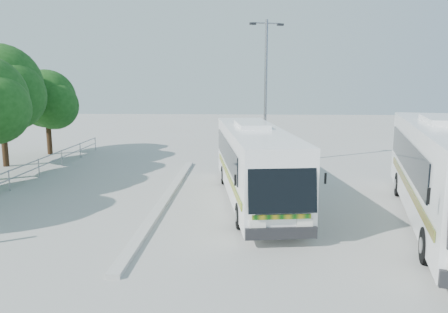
# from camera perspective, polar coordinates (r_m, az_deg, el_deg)

# --- Properties ---
(ground) EXTENTS (100.00, 100.00, 0.00)m
(ground) POSITION_cam_1_polar(r_m,az_deg,el_deg) (17.44, -1.15, -7.37)
(ground) COLOR #A0A09A
(ground) RESTS_ON ground
(kerb_divider) EXTENTS (0.40, 16.00, 0.15)m
(kerb_divider) POSITION_cam_1_polar(r_m,az_deg,el_deg) (19.61, -7.48, -5.26)
(kerb_divider) COLOR #B2B2AD
(kerb_divider) RESTS_ON ground
(railing) EXTENTS (0.06, 22.00, 1.00)m
(railing) POSITION_cam_1_polar(r_m,az_deg,el_deg) (23.86, -25.14, -1.75)
(railing) COLOR gray
(railing) RESTS_ON ground
(tree_far_d) EXTENTS (5.62, 5.30, 7.33)m
(tree_far_d) POSITION_cam_1_polar(r_m,az_deg,el_deg) (29.25, -27.13, 8.15)
(tree_far_d) COLOR #382314
(tree_far_d) RESTS_ON ground
(tree_far_e) EXTENTS (4.54, 4.28, 5.92)m
(tree_far_e) POSITION_cam_1_polar(r_m,az_deg,el_deg) (32.96, -22.07, 6.98)
(tree_far_e) COLOR #382314
(tree_far_e) RESTS_ON ground
(coach_main) EXTENTS (3.76, 11.52, 3.14)m
(coach_main) POSITION_cam_1_polar(r_m,az_deg,el_deg) (18.82, 4.00, -0.69)
(coach_main) COLOR white
(coach_main) RESTS_ON ground
(coach_adjacent) EXTENTS (5.48, 13.22, 3.60)m
(coach_adjacent) POSITION_cam_1_polar(r_m,az_deg,el_deg) (17.71, 27.19, -1.64)
(coach_adjacent) COLOR white
(coach_adjacent) RESTS_ON ground
(lamppost) EXTENTS (2.09, 0.84, 8.74)m
(lamppost) POSITION_cam_1_polar(r_m,az_deg,el_deg) (27.09, 5.46, 9.15)
(lamppost) COLOR gray
(lamppost) RESTS_ON ground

